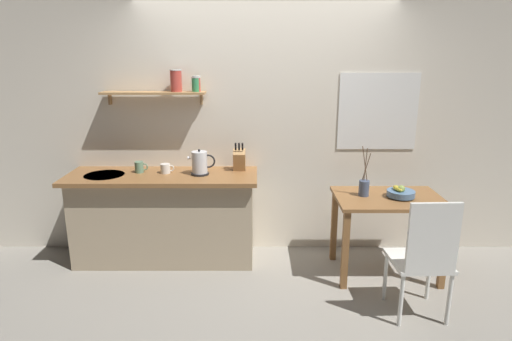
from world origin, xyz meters
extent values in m
plane|color=gray|center=(0.00, 0.00, 0.00)|extent=(14.00, 14.00, 0.00)
cube|color=silver|center=(0.20, 0.65, 1.35)|extent=(6.80, 0.10, 2.70)
cube|color=white|center=(1.12, 0.59, 1.46)|extent=(0.79, 0.01, 0.76)
cube|color=silver|center=(1.12, 0.60, 1.46)|extent=(0.73, 0.01, 0.70)
cube|color=tan|center=(-1.00, 0.32, 0.43)|extent=(1.74, 0.52, 0.86)
cube|color=brown|center=(-1.00, 0.30, 0.88)|extent=(1.83, 0.63, 0.04)
cylinder|color=#B7BABF|center=(-1.55, 0.28, 0.89)|extent=(0.38, 0.38, 0.01)
cube|color=tan|center=(-1.08, 0.49, 1.66)|extent=(1.00, 0.18, 0.02)
cube|color=#99754C|center=(-1.53, 0.57, 1.60)|extent=(0.02, 0.06, 0.12)
cube|color=#99754C|center=(-0.63, 0.57, 1.60)|extent=(0.02, 0.06, 0.12)
cylinder|color=#BC4238|center=(-0.85, 0.49, 1.77)|extent=(0.11, 0.11, 0.20)
cylinder|color=silver|center=(-0.85, 0.49, 1.87)|extent=(0.11, 0.11, 0.01)
cylinder|color=#388E56|center=(-0.67, 0.49, 1.73)|extent=(0.08, 0.08, 0.13)
cylinder|color=silver|center=(-0.67, 0.49, 1.80)|extent=(0.09, 0.09, 0.01)
cylinder|color=#BC4238|center=(-0.66, 0.49, 1.74)|extent=(0.07, 0.07, 0.14)
cylinder|color=silver|center=(-0.66, 0.49, 1.81)|extent=(0.08, 0.08, 0.01)
cube|color=brown|center=(1.12, 0.03, 0.74)|extent=(0.97, 0.66, 0.03)
cube|color=brown|center=(0.68, -0.25, 0.36)|extent=(0.06, 0.06, 0.73)
cube|color=brown|center=(1.55, -0.25, 0.36)|extent=(0.06, 0.06, 0.73)
cube|color=brown|center=(0.68, 0.32, 0.36)|extent=(0.06, 0.06, 0.73)
cube|color=brown|center=(1.55, 0.32, 0.36)|extent=(0.06, 0.06, 0.73)
cube|color=white|center=(1.18, -0.61, 0.45)|extent=(0.45, 0.45, 0.03)
cube|color=white|center=(1.19, -0.82, 0.73)|extent=(0.38, 0.04, 0.54)
cylinder|color=white|center=(1.36, -0.42, 0.22)|extent=(0.03, 0.03, 0.43)
cylinder|color=white|center=(0.99, -0.44, 0.22)|extent=(0.03, 0.03, 0.43)
cylinder|color=white|center=(1.38, -0.79, 0.22)|extent=(0.03, 0.03, 0.43)
cylinder|color=white|center=(1.01, -0.81, 0.22)|extent=(0.03, 0.03, 0.43)
cylinder|color=#51759E|center=(1.22, 0.01, 0.77)|extent=(0.11, 0.11, 0.01)
cylinder|color=#51759E|center=(1.22, 0.01, 0.80)|extent=(0.25, 0.25, 0.05)
ellipsoid|color=yellow|center=(1.19, 0.01, 0.85)|extent=(0.09, 0.15, 0.04)
sphere|color=#8EA84C|center=(1.21, -0.01, 0.85)|extent=(0.07, 0.07, 0.07)
cylinder|color=#475675|center=(0.89, 0.07, 0.83)|extent=(0.09, 0.09, 0.14)
cylinder|color=brown|center=(0.88, 0.06, 1.07)|extent=(0.07, 0.01, 0.32)
cylinder|color=brown|center=(0.89, 0.07, 1.06)|extent=(0.01, 0.03, 0.30)
cylinder|color=brown|center=(0.90, 0.07, 1.03)|extent=(0.06, 0.02, 0.26)
cylinder|color=black|center=(-0.63, 0.29, 0.91)|extent=(0.17, 0.17, 0.02)
cylinder|color=silver|center=(-0.63, 0.29, 1.02)|extent=(0.15, 0.15, 0.21)
sphere|color=black|center=(-0.63, 0.29, 1.14)|extent=(0.02, 0.02, 0.02)
cone|color=silver|center=(-0.72, 0.29, 1.06)|extent=(0.04, 0.04, 0.04)
torus|color=black|center=(-0.55, 0.29, 1.03)|extent=(0.13, 0.02, 0.13)
cube|color=tan|center=(-0.26, 0.46, 1.00)|extent=(0.12, 0.18, 0.21)
cylinder|color=black|center=(-0.29, 0.42, 1.14)|extent=(0.02, 0.04, 0.08)
cylinder|color=black|center=(-0.26, 0.42, 1.14)|extent=(0.02, 0.04, 0.08)
cylinder|color=black|center=(-0.23, 0.42, 1.14)|extent=(0.02, 0.04, 0.08)
cylinder|color=slate|center=(-1.23, 0.36, 0.95)|extent=(0.08, 0.08, 0.11)
torus|color=slate|center=(-1.18, 0.36, 0.96)|extent=(0.07, 0.01, 0.07)
cylinder|color=white|center=(-0.97, 0.34, 0.94)|extent=(0.09, 0.09, 0.09)
torus|color=white|center=(-0.92, 0.34, 0.95)|extent=(0.06, 0.01, 0.06)
camera|label=1|loc=(-0.09, -3.74, 2.04)|focal=30.65mm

